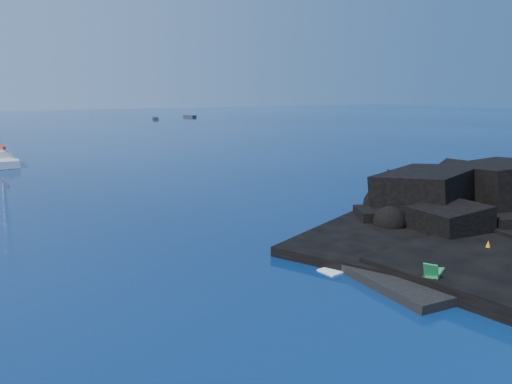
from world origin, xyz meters
TOP-DOWN VIEW (x-y plane):
  - ground at (0.00, 0.00)m, footprint 400.00×400.00m
  - headland at (13.00, 3.00)m, footprint 24.00×24.00m
  - beach at (4.50, 0.50)m, footprint 9.08×6.86m
  - surf_foam at (5.00, 5.00)m, footprint 10.00×8.00m
  - sailboat at (-7.97, 44.42)m, footprint 2.56×10.94m
  - deck_chair at (2.16, -0.73)m, footprint 1.53×1.17m
  - towel at (2.71, 0.53)m, footprint 2.17×1.49m
  - sunbather at (2.71, 0.53)m, footprint 1.74×0.90m
  - marker_cone at (6.80, 0.13)m, footprint 0.48×0.48m
  - distant_boat_a at (35.77, 115.72)m, footprint 2.44×4.44m
  - distant_boat_b at (47.99, 120.51)m, footprint 2.30×4.77m

SIDE VIEW (x-z plane):
  - ground at x=0.00m, z-range 0.00..0.00m
  - headland at x=13.00m, z-range -1.80..1.80m
  - beach at x=4.50m, z-range -0.35..0.35m
  - surf_foam at x=5.00m, z-range -0.03..0.03m
  - sailboat at x=-7.97m, z-range -5.71..5.71m
  - distant_boat_a at x=35.77m, z-range -0.28..0.28m
  - distant_boat_b at x=47.99m, z-range -0.31..0.31m
  - towel at x=2.71m, z-range 0.35..0.40m
  - sunbather at x=2.71m, z-range 0.40..0.63m
  - marker_cone at x=6.80m, z-range 0.35..0.93m
  - deck_chair at x=2.16m, z-range 0.35..1.32m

